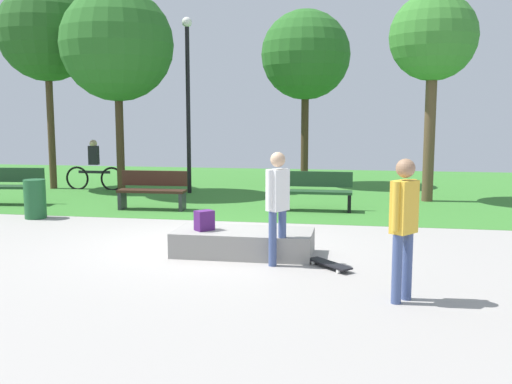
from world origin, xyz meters
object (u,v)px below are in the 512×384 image
at_px(skater_watching, 278,199).
at_px(tree_tall_oak, 47,34).
at_px(lamp_post, 188,90).
at_px(cyclist_on_bicycle, 94,169).
at_px(park_bench_by_oak, 318,190).
at_px(skateboard_by_ledge, 329,264).
at_px(tree_broad_elm, 306,56).
at_px(concrete_ledge, 244,242).
at_px(tree_slender_maple, 433,39).
at_px(tree_young_birch, 117,45).
at_px(trash_bin, 35,199).
at_px(park_bench_far_left, 153,189).
at_px(backpack_on_ledge, 204,220).
at_px(skater_performing_trick, 404,219).
at_px(park_bench_far_right, 11,185).

distance_m(skater_watching, tree_tall_oak, 11.64).
bearing_deg(lamp_post, cyclist_on_bicycle, 175.91).
distance_m(park_bench_by_oak, lamp_post, 5.17).
distance_m(skateboard_by_ledge, lamp_post, 9.18).
height_order(tree_tall_oak, tree_broad_elm, tree_tall_oak).
height_order(concrete_ledge, tree_slender_maple, tree_slender_maple).
distance_m(tree_young_birch, trash_bin, 5.43).
bearing_deg(park_bench_far_left, backpack_on_ledge, -60.17).
bearing_deg(trash_bin, tree_broad_elm, 53.01).
bearing_deg(backpack_on_ledge, skater_watching, -64.63).
bearing_deg(tree_broad_elm, tree_tall_oak, -163.72).
bearing_deg(cyclist_on_bicycle, trash_bin, -79.68).
bearing_deg(trash_bin, concrete_ledge, -25.68).
xyz_separation_m(skater_watching, tree_broad_elm, (-0.50, 9.90, 3.05)).
relative_size(trash_bin, cyclist_on_bicycle, 0.46).
relative_size(skater_performing_trick, tree_broad_elm, 0.32).
bearing_deg(tree_broad_elm, concrete_ledge, -90.78).
bearing_deg(park_bench_far_right, skater_performing_trick, -34.01).
distance_m(skater_watching, cyclist_on_bicycle, 10.13).
height_order(park_bench_far_right, tree_tall_oak, tree_tall_oak).
xyz_separation_m(skater_performing_trick, park_bench_far_left, (-5.31, 6.00, -0.54)).
bearing_deg(skater_performing_trick, cyclist_on_bicycle, 132.12).
bearing_deg(concrete_ledge, cyclist_on_bicycle, 129.68).
bearing_deg(tree_slender_maple, cyclist_on_bicycle, 175.98).
bearing_deg(trash_bin, backpack_on_ledge, -29.69).
relative_size(tree_tall_oak, trash_bin, 7.11).
bearing_deg(tree_slender_maple, park_bench_by_oak, -143.33).
height_order(skater_performing_trick, skateboard_by_ledge, skater_performing_trick).
bearing_deg(tree_broad_elm, park_bench_far_left, -120.09).
xyz_separation_m(park_bench_far_left, tree_young_birch, (-1.80, 2.40, 3.64)).
xyz_separation_m(tree_young_birch, cyclist_on_bicycle, (-1.17, 0.76, -3.49)).
distance_m(park_bench_far_right, lamp_post, 5.32).
bearing_deg(backpack_on_ledge, park_bench_far_left, 74.34).
bearing_deg(skateboard_by_ledge, park_bench_far_left, 133.53).
bearing_deg(backpack_on_ledge, lamp_post, 62.78).
bearing_deg(skateboard_by_ledge, tree_young_birch, 131.42).
relative_size(concrete_ledge, skater_performing_trick, 1.28).
xyz_separation_m(concrete_ledge, lamp_post, (-2.95, 6.95, 2.73)).
bearing_deg(tree_slender_maple, skater_performing_trick, -98.37).
distance_m(backpack_on_ledge, lamp_post, 7.80).
xyz_separation_m(skater_watching, park_bench_far_right, (-7.35, 4.65, -0.51)).
height_order(tree_slender_maple, tree_broad_elm, tree_broad_elm).
relative_size(skateboard_by_ledge, park_bench_far_right, 0.44).
relative_size(park_bench_far_right, tree_young_birch, 0.29).
xyz_separation_m(skater_performing_trick, tree_young_birch, (-7.12, 8.40, 3.10)).
bearing_deg(trash_bin, park_bench_far_left, 36.53).
relative_size(backpack_on_ledge, tree_tall_oak, 0.05).
distance_m(concrete_ledge, tree_broad_elm, 10.13).
distance_m(skateboard_by_ledge, park_bench_by_oak, 5.13).
bearing_deg(park_bench_far_right, lamp_post, 36.82).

